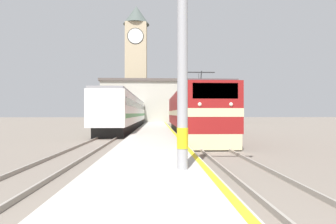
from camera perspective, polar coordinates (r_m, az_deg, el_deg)
ground_plane at (r=33.55m, az=-2.83°, el=-3.64°), size 200.00×200.00×0.00m
platform at (r=28.55m, az=-2.90°, el=-3.88°), size 3.61×140.00×0.34m
rail_track_near at (r=28.71m, az=3.48°, el=-4.14°), size 2.83×140.00×0.16m
rail_track_far at (r=28.80m, az=-9.99°, el=-4.12°), size 2.84×140.00×0.16m
locomotive_train at (r=22.67m, az=5.05°, el=-0.29°), size 2.92×18.95×4.80m
passenger_train at (r=44.94m, az=-7.26°, el=-0.07°), size 2.92×51.47×3.96m
catenary_mast at (r=7.83m, az=3.66°, el=13.61°), size 2.53×0.33×7.14m
clock_tower at (r=63.97m, az=-6.91°, el=11.23°), size 6.14×6.14×27.53m
station_building at (r=52.78m, az=0.04°, el=2.26°), size 26.48×7.37×8.56m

